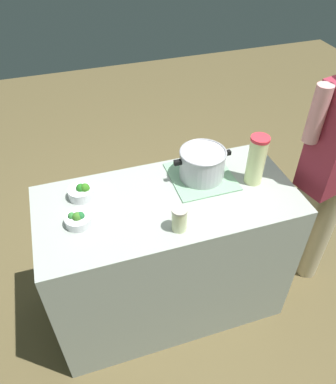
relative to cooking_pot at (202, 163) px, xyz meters
The scene contains 9 objects.
ground_plane 1.07m from the cooking_pot, 153.04° to the right, with size 8.00×8.00×0.00m, color brown.
counter_slab 0.62m from the cooking_pot, 153.04° to the right, with size 1.37×0.64×0.94m, color #959F95.
dish_cloth 0.09m from the cooking_pot, ahead, with size 0.34×0.34×0.01m, color #7AAB85.
cooking_pot is the anchor object (origin of this frame).
lemonade_pitcher 0.28m from the cooking_pot, 24.63° to the right, with size 0.10×0.10×0.28m.
mason_jar 0.41m from the cooking_pot, 126.56° to the right, with size 0.08×0.08×0.13m.
broccoli_bowl_front 0.65m from the cooking_pot, behind, with size 0.13×0.13×0.09m.
broccoli_bowl_center 0.71m from the cooking_pot, 167.66° to the right, with size 0.13×0.13×0.07m.
person_cook 0.74m from the cooking_pot, 14.75° to the right, with size 0.50×0.27×1.70m.
Camera 1 is at (-0.43, -1.35, 2.24)m, focal length 34.91 mm.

